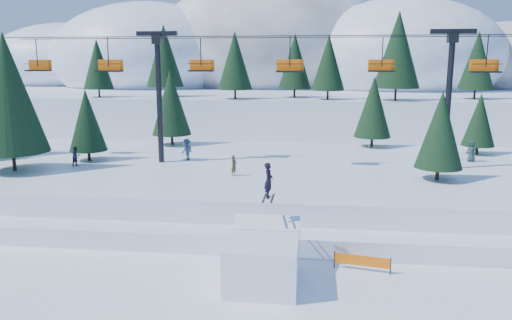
# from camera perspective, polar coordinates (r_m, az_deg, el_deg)

# --- Properties ---
(ground) EXTENTS (160.00, 160.00, 0.00)m
(ground) POSITION_cam_1_polar(r_m,az_deg,el_deg) (23.10, -2.19, -15.68)
(ground) COLOR white
(ground) RESTS_ON ground
(mid_shelf) EXTENTS (70.00, 22.00, 2.50)m
(mid_shelf) POSITION_cam_1_polar(r_m,az_deg,el_deg) (39.58, 1.87, -2.30)
(mid_shelf) COLOR white
(mid_shelf) RESTS_ON ground
(berm) EXTENTS (70.00, 6.00, 1.10)m
(berm) POSITION_cam_1_polar(r_m,az_deg,el_deg) (30.20, 0.19, -7.95)
(berm) COLOR white
(berm) RESTS_ON ground
(mountain_ridge) EXTENTS (119.00, 60.12, 26.46)m
(mountain_ridge) POSITION_cam_1_polar(r_m,az_deg,el_deg) (94.10, 1.74, 10.61)
(mountain_ridge) COLOR white
(mountain_ridge) RESTS_ON ground
(jump_kicker) EXTENTS (3.33, 4.54, 5.58)m
(jump_kicker) POSITION_cam_1_polar(r_m,az_deg,el_deg) (24.24, 0.84, -11.10)
(jump_kicker) COLOR white
(jump_kicker) RESTS_ON ground
(chairlift) EXTENTS (46.00, 3.21, 10.28)m
(chairlift) POSITION_cam_1_polar(r_m,az_deg,el_deg) (38.51, 3.16, 9.46)
(chairlift) COLOR black
(chairlift) RESTS_ON mid_shelf
(conifer_stand) EXTENTS (62.93, 18.54, 10.10)m
(conifer_stand) POSITION_cam_1_polar(r_m,az_deg,el_deg) (38.79, 0.25, 6.17)
(conifer_stand) COLOR black
(conifer_stand) RESTS_ON mid_shelf
(distant_skiers) EXTENTS (31.80, 8.14, 1.78)m
(distant_skiers) POSITION_cam_1_polar(r_m,az_deg,el_deg) (39.75, -1.83, 0.84)
(distant_skiers) COLOR #2B3F54
(distant_skiers) RESTS_ON mid_shelf
(banner_near) EXTENTS (2.80, 0.61, 0.90)m
(banner_near) POSITION_cam_1_polar(r_m,az_deg,el_deg) (26.28, 12.04, -11.21)
(banner_near) COLOR black
(banner_near) RESTS_ON ground
(banner_far) EXTENTS (2.79, 0.68, 0.90)m
(banner_far) POSITION_cam_1_polar(r_m,az_deg,el_deg) (29.33, 17.16, -9.07)
(banner_far) COLOR black
(banner_far) RESTS_ON ground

